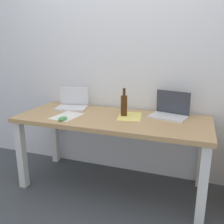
{
  "coord_description": "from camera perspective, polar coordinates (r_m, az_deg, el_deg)",
  "views": [
    {
      "loc": [
        0.72,
        -2.05,
        1.37
      ],
      "look_at": [
        0.0,
        0.0,
        0.77
      ],
      "focal_mm": 38.96,
      "sensor_mm": 36.0,
      "label": 1
    }
  ],
  "objects": [
    {
      "name": "ground_plane",
      "position": [
        2.57,
        0.0,
        -16.88
      ],
      "size": [
        8.0,
        8.0,
        0.0
      ],
      "primitive_type": "plane",
      "color": "#42474C"
    },
    {
      "name": "back_wall",
      "position": [
        2.57,
        3.18,
        13.79
      ],
      "size": [
        5.2,
        0.08,
        2.6
      ],
      "primitive_type": "cube",
      "color": "white",
      "rests_on": "ground"
    },
    {
      "name": "desk",
      "position": [
        2.29,
        0.0,
        -3.51
      ],
      "size": [
        1.78,
        0.71,
        0.72
      ],
      "color": "tan",
      "rests_on": "ground"
    },
    {
      "name": "laptop_left",
      "position": [
        2.62,
        -9.31,
        1.93
      ],
      "size": [
        0.35,
        0.28,
        0.22
      ],
      "color": "silver",
      "rests_on": "desk"
    },
    {
      "name": "laptop_right",
      "position": [
        2.32,
        13.41,
        0.12
      ],
      "size": [
        0.37,
        0.29,
        0.24
      ],
      "color": "silver",
      "rests_on": "desk"
    },
    {
      "name": "beer_bottle",
      "position": [
        2.29,
        2.82,
        1.66
      ],
      "size": [
        0.06,
        0.06,
        0.26
      ],
      "color": "#47280F",
      "rests_on": "desk"
    },
    {
      "name": "computer_mouse",
      "position": [
        2.21,
        -11.47,
        -1.51
      ],
      "size": [
        0.08,
        0.11,
        0.03
      ],
      "primitive_type": "ellipsoid",
      "rotation": [
        0.0,
        0.0,
        -0.2
      ],
      "color": "#4C9E56",
      "rests_on": "desk"
    },
    {
      "name": "paper_sheet_near_back",
      "position": [
        2.29,
        4.2,
        -1.03
      ],
      "size": [
        0.26,
        0.33,
        0.0
      ],
      "primitive_type": "cube",
      "rotation": [
        0.0,
        0.0,
        0.17
      ],
      "color": "#F4E06B",
      "rests_on": "desk"
    },
    {
      "name": "paper_sheet_front_left",
      "position": [
        2.33,
        -10.55,
        -0.97
      ],
      "size": [
        0.25,
        0.32,
        0.0
      ],
      "primitive_type": "cube",
      "rotation": [
        0.0,
        0.0,
        -0.13
      ],
      "color": "white",
      "rests_on": "desk"
    }
  ]
}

